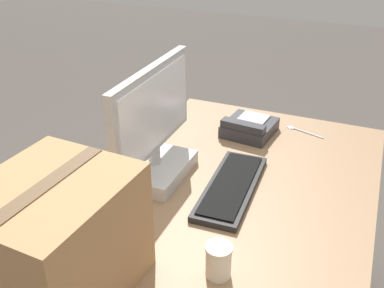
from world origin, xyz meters
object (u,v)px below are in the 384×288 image
(spoon, at_px, (299,130))
(cardboard_box, at_px, (56,241))
(paper_cup_right, at_px, (219,261))
(desk_phone, at_px, (249,127))
(monitor, at_px, (154,133))
(keyboard, at_px, (231,187))

(spoon, distance_m, cardboard_box, 1.18)
(paper_cup_right, bearing_deg, spoon, -1.98)
(paper_cup_right, bearing_deg, cardboard_box, 120.12)
(spoon, bearing_deg, desk_phone, 49.92)
(desk_phone, relative_size, spoon, 1.35)
(desk_phone, xyz_separation_m, paper_cup_right, (-0.80, -0.16, 0.02))
(monitor, xyz_separation_m, cardboard_box, (-0.57, -0.03, -0.01))
(paper_cup_right, height_order, cardboard_box, cardboard_box)
(spoon, xyz_separation_m, cardboard_box, (-1.11, 0.37, 0.16))
(monitor, bearing_deg, keyboard, -87.48)
(desk_phone, bearing_deg, cardboard_box, 175.41)
(desk_phone, bearing_deg, spoon, -52.98)
(monitor, distance_m, desk_phone, 0.50)
(spoon, height_order, cardboard_box, cardboard_box)
(desk_phone, xyz_separation_m, cardboard_box, (-1.00, 0.18, 0.13))
(monitor, relative_size, keyboard, 1.17)
(spoon, bearing_deg, cardboard_box, 90.29)
(monitor, relative_size, cardboard_box, 1.33)
(keyboard, distance_m, paper_cup_right, 0.40)
(monitor, relative_size, desk_phone, 2.28)
(keyboard, xyz_separation_m, paper_cup_right, (-0.38, -0.09, 0.03))
(paper_cup_right, xyz_separation_m, cardboard_box, (-0.20, 0.34, 0.11))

